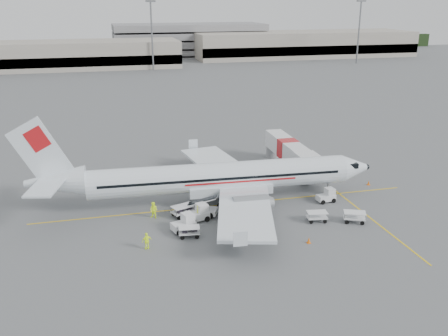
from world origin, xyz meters
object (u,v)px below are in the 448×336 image
(jet_bridge, at_px, (287,155))
(tug_mid, at_px, (198,213))
(aircraft, at_px, (220,158))
(belt_loader, at_px, (199,203))
(tug_fore, at_px, (326,195))
(tug_aft, at_px, (183,223))

(jet_bridge, xyz_separation_m, tug_mid, (-15.33, -13.37, -1.25))
(aircraft, xyz_separation_m, belt_loader, (-3.12, -2.84, -3.98))
(jet_bridge, height_order, tug_fore, jet_bridge)
(tug_fore, bearing_deg, aircraft, 161.10)
(aircraft, bearing_deg, belt_loader, -134.68)
(belt_loader, distance_m, tug_mid, 1.65)
(aircraft, height_order, tug_fore, aircraft)
(tug_fore, height_order, tug_mid, tug_mid)
(aircraft, bearing_deg, tug_mid, -126.20)
(jet_bridge, distance_m, tug_fore, 11.95)
(jet_bridge, relative_size, tug_aft, 6.93)
(tug_fore, distance_m, tug_mid, 15.67)
(tug_mid, bearing_deg, aircraft, 36.55)
(aircraft, bearing_deg, tug_aft, -127.12)
(aircraft, height_order, jet_bridge, aircraft)
(belt_loader, height_order, tug_fore, belt_loader)
(tug_fore, bearing_deg, tug_aft, -174.00)
(jet_bridge, height_order, tug_mid, jet_bridge)
(belt_loader, bearing_deg, tug_fore, 24.86)
(tug_fore, xyz_separation_m, tug_mid, (-15.60, -1.50, 0.10))
(belt_loader, height_order, tug_aft, belt_loader)
(tug_aft, bearing_deg, aircraft, 32.70)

